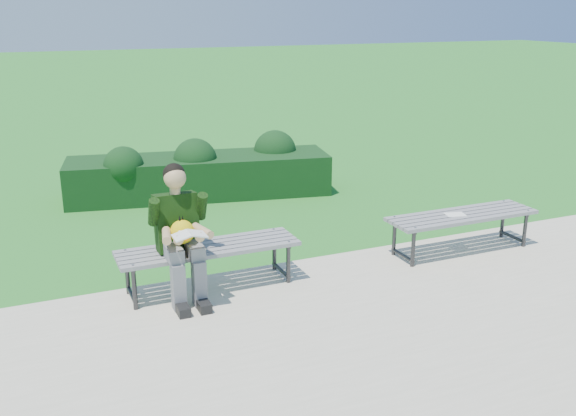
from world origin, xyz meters
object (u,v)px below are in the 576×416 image
Objects in this scene: bench_left at (209,251)px; seated_boy at (180,230)px; bench_right at (462,218)px; paper_sheet at (455,215)px; hedge at (203,172)px.

seated_boy is at bearing -162.70° from bench_left.
bench_left is at bearing 177.27° from bench_right.
bench_left is 0.43m from seated_boy.
paper_sheet is at bearing -2.82° from bench_left.
seated_boy is at bearing -109.17° from hedge.
bench_right is at bearing -2.73° from bench_left.
hedge is 2.21× the size of bench_right.
hedge is 15.81× the size of paper_sheet.
hedge is at bearing 120.66° from bench_right.
hedge is 3.03× the size of seated_boy.
bench_left is at bearing 17.30° from seated_boy.
paper_sheet is (3.18, -0.05, -0.24)m from seated_boy.
bench_right is (2.98, -0.14, 0.00)m from bench_left.
hedge is 4.07m from bench_right.
bench_left and bench_right have the same top height.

